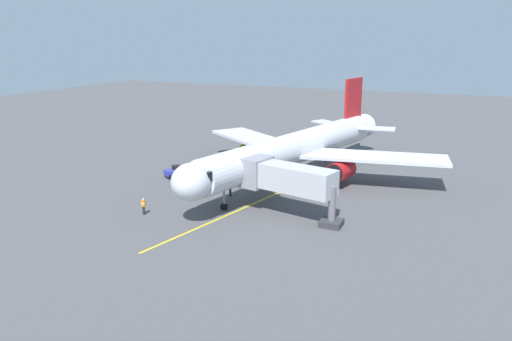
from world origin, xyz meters
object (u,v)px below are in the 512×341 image
object	(u,v)px
airplane	(296,148)
ground_crew_wing_walker	(263,153)
tug_near_nose	(175,172)
belt_loader_portside	(247,146)
jet_bridge	(282,178)
ground_crew_marshaller	(144,206)
ground_crew_loader	(230,189)

from	to	relation	value
airplane	ground_crew_wing_walker	distance (m)	12.03
tug_near_nose	belt_loader_portside	xyz separation A→B (m)	(-1.67, -17.71, 0.01)
belt_loader_portside	jet_bridge	bearing A→B (deg)	122.12
tug_near_nose	belt_loader_portside	world-z (taller)	belt_loader_portside
airplane	jet_bridge	distance (m)	12.50
ground_crew_wing_walker	tug_near_nose	xyz separation A→B (m)	(6.21, 13.48, -0.18)
ground_crew_wing_walker	belt_loader_portside	world-z (taller)	belt_loader_portside
jet_bridge	belt_loader_portside	size ratio (longest dim) A/B	2.43
airplane	ground_crew_wing_walker	bearing A→B (deg)	-45.83
jet_bridge	ground_crew_marshaller	size ratio (longest dim) A/B	6.73
airplane	ground_crew_marshaller	distance (m)	20.63
airplane	tug_near_nose	world-z (taller)	airplane
ground_crew_wing_walker	ground_crew_loader	size ratio (longest dim) A/B	1.00
ground_crew_marshaller	tug_near_nose	xyz separation A→B (m)	(4.76, -12.87, -0.18)
tug_near_nose	jet_bridge	bearing A→B (deg)	157.82
ground_crew_marshaller	airplane	bearing A→B (deg)	-117.92
ground_crew_marshaller	ground_crew_wing_walker	xyz separation A→B (m)	(-1.45, -26.35, 0.00)
ground_crew_loader	belt_loader_portside	xyz separation A→B (m)	(8.23, -21.71, -0.17)
ground_crew_loader	tug_near_nose	size ratio (longest dim) A/B	0.62
jet_bridge	belt_loader_portside	world-z (taller)	jet_bridge
ground_crew_wing_walker	airplane	bearing A→B (deg)	134.17
airplane	belt_loader_portside	distance (m)	18.12
airplane	ground_crew_marshaller	world-z (taller)	airplane
ground_crew_wing_walker	belt_loader_portside	xyz separation A→B (m)	(4.54, -4.23, -0.17)
ground_crew_loader	tug_near_nose	world-z (taller)	ground_crew_loader
ground_crew_wing_walker	belt_loader_portside	size ratio (longest dim) A/B	0.36
ground_crew_marshaller	ground_crew_loader	distance (m)	10.25
ground_crew_marshaller	belt_loader_portside	distance (m)	30.74
ground_crew_marshaller	jet_bridge	bearing A→B (deg)	-154.75
ground_crew_loader	jet_bridge	bearing A→B (deg)	157.56
tug_near_nose	belt_loader_portside	distance (m)	17.79
jet_bridge	ground_crew_wing_walker	bearing A→B (deg)	-61.82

